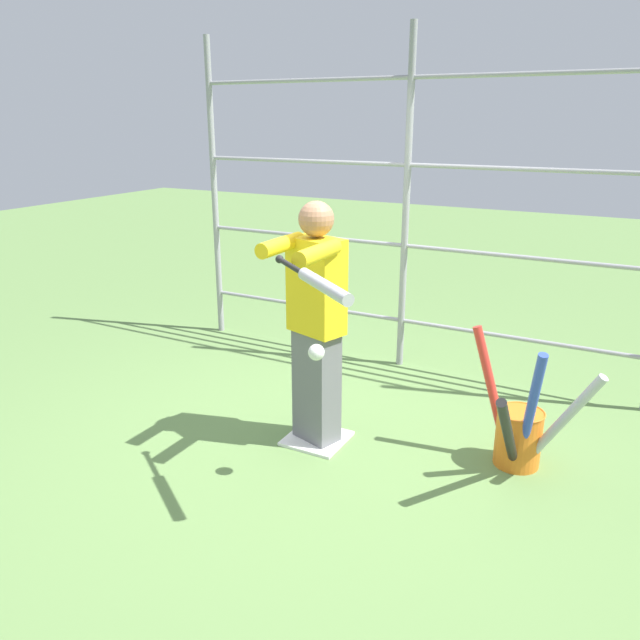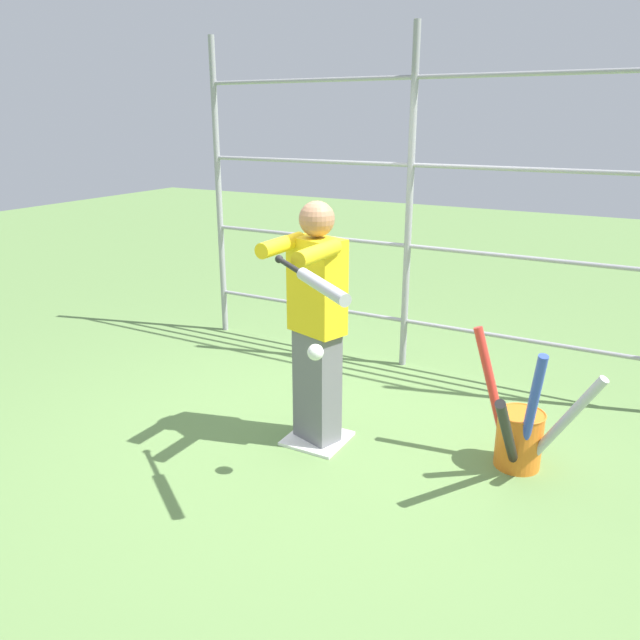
# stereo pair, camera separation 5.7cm
# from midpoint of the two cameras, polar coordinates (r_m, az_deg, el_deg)

# --- Properties ---
(ground_plane) EXTENTS (24.00, 24.00, 0.00)m
(ground_plane) POSITION_cam_midpoint_polar(r_m,az_deg,el_deg) (4.45, 0.11, -10.88)
(ground_plane) COLOR #608447
(home_plate) EXTENTS (0.40, 0.40, 0.02)m
(home_plate) POSITION_cam_midpoint_polar(r_m,az_deg,el_deg) (4.44, 0.11, -10.77)
(home_plate) COLOR white
(home_plate) RESTS_ON ground
(fence_backstop) EXTENTS (4.08, 0.06, 2.87)m
(fence_backstop) POSITION_cam_midpoint_polar(r_m,az_deg,el_deg) (5.40, 8.47, 10.25)
(fence_backstop) COLOR #939399
(fence_backstop) RESTS_ON ground
(batter) EXTENTS (0.41, 0.65, 1.66)m
(batter) POSITION_cam_midpoint_polar(r_m,az_deg,el_deg) (4.08, 0.01, 0.13)
(batter) COLOR slate
(batter) RESTS_ON ground
(baseball_bat_swinging) EXTENTS (0.71, 0.52, 0.09)m
(baseball_bat_swinging) POSITION_cam_midpoint_polar(r_m,az_deg,el_deg) (3.16, 0.17, 3.46)
(baseball_bat_swinging) COLOR black
(softball_in_flight) EXTENTS (0.10, 0.10, 0.10)m
(softball_in_flight) POSITION_cam_midpoint_polar(r_m,az_deg,el_deg) (3.59, 0.04, -2.97)
(softball_in_flight) COLOR white
(bat_bucket) EXTENTS (0.84, 0.81, 0.89)m
(bat_bucket) POSITION_cam_midpoint_polar(r_m,az_deg,el_deg) (4.20, 18.18, -9.78)
(bat_bucket) COLOR orange
(bat_bucket) RESTS_ON ground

